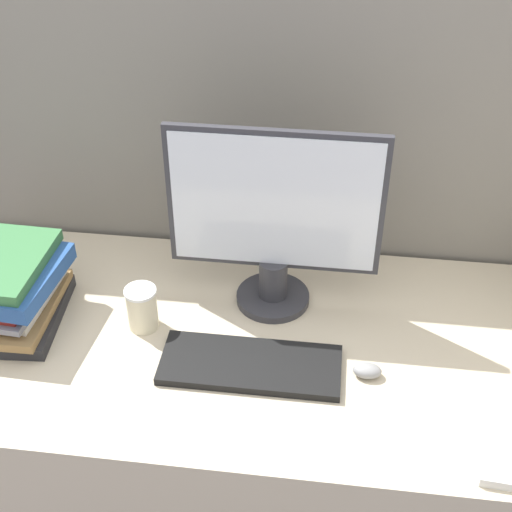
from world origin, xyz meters
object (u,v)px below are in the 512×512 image
at_px(keyboard, 251,365).
at_px(book_stack, 10,291).
at_px(coffee_cup, 142,308).
at_px(mouse, 367,371).
at_px(monitor, 274,223).

height_order(keyboard, book_stack, book_stack).
bearing_deg(coffee_cup, keyboard, -21.40).
bearing_deg(mouse, monitor, 135.09).
xyz_separation_m(keyboard, book_stack, (-0.61, 0.10, 0.08)).
xyz_separation_m(mouse, book_stack, (-0.89, 0.09, 0.07)).
height_order(mouse, book_stack, book_stack).
height_order(keyboard, coffee_cup, coffee_cup).
bearing_deg(keyboard, mouse, 2.09).
bearing_deg(coffee_cup, monitor, 24.75).
bearing_deg(mouse, keyboard, -177.91).
bearing_deg(monitor, keyboard, -95.67).
distance_m(mouse, book_stack, 0.89).
height_order(monitor, keyboard, monitor).
xyz_separation_m(monitor, coffee_cup, (-0.31, -0.14, -0.19)).
distance_m(keyboard, book_stack, 0.63).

